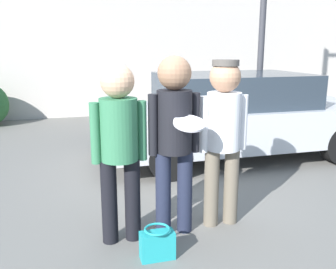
% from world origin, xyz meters
% --- Properties ---
extents(ground_plane, '(56.00, 56.00, 0.00)m').
position_xyz_m(ground_plane, '(0.00, 0.00, 0.00)').
color(ground_plane, '#66635E').
extents(storefront_building, '(24.00, 0.22, 3.89)m').
position_xyz_m(storefront_building, '(0.00, 6.65, 1.98)').
color(storefront_building, beige).
rests_on(storefront_building, ground).
extents(person_left, '(0.51, 0.34, 1.67)m').
position_xyz_m(person_left, '(-0.78, -0.19, 0.99)').
color(person_left, black).
rests_on(person_left, ground).
extents(person_middle_with_frisbee, '(0.50, 0.56, 1.74)m').
position_xyz_m(person_middle_with_frisbee, '(-0.26, -0.18, 1.04)').
color(person_middle_with_frisbee, '#1E2338').
rests_on(person_middle_with_frisbee, ground).
extents(person_right, '(0.51, 0.34, 1.70)m').
position_xyz_m(person_right, '(0.27, -0.12, 1.02)').
color(person_right, '#665B4C').
rests_on(person_right, ground).
extents(parked_car_near, '(4.54, 1.88, 1.39)m').
position_xyz_m(parked_car_near, '(1.49, 2.12, 0.71)').
color(parked_car_near, '#B7BABF').
rests_on(parked_car_near, ground).
extents(handbag, '(0.30, 0.23, 0.29)m').
position_xyz_m(handbag, '(-0.54, -0.60, 0.14)').
color(handbag, teal).
rests_on(handbag, ground).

